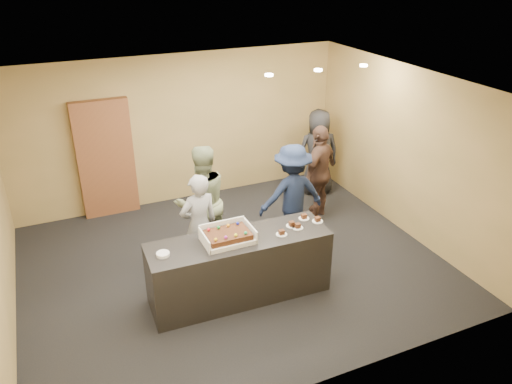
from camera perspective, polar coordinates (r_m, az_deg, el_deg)
room at (r=6.92m, az=-2.87°, el=1.04°), size 6.04×6.00×2.70m
serving_counter at (r=6.72m, az=-1.90°, el=-8.64°), size 2.42×0.78×0.90m
storage_cabinet at (r=8.93m, az=-16.78°, el=3.62°), size 0.94×0.15×2.07m
cake_box at (r=6.42m, az=-3.30°, el=-5.19°), size 0.65×0.45×0.19m
sheet_cake at (r=6.37m, az=-3.24°, el=-4.89°), size 0.55×0.38×0.11m
plate_stack at (r=6.23m, az=-10.59°, el=-7.00°), size 0.16×0.16×0.04m
slice_a at (r=6.55m, az=2.94°, el=-4.71°), size 0.15×0.15×0.07m
slice_b at (r=6.75m, az=4.09°, el=-3.73°), size 0.15×0.15×0.07m
slice_c at (r=6.71m, az=4.78°, el=-3.95°), size 0.15×0.15×0.07m
slice_d at (r=6.95m, az=5.50°, el=-2.87°), size 0.15×0.15×0.07m
slice_e at (r=6.90m, az=7.04°, el=-3.19°), size 0.15×0.15×0.07m
person_server_grey at (r=7.07m, az=-6.51°, el=-3.78°), size 0.61×0.45×1.55m
person_sage_man at (r=7.49m, az=-6.19°, el=-1.06°), size 0.93×0.76×1.76m
person_navy_man at (r=7.81m, az=4.13°, el=-0.27°), size 1.09×0.66×1.64m
person_brown_extra at (r=8.58m, az=7.25°, el=2.23°), size 1.05×0.87×1.68m
person_dark_suit at (r=9.50m, az=7.08°, el=4.53°), size 0.91×0.71×1.65m
ceiling_spotlights at (r=7.60m, az=7.12°, el=13.67°), size 1.72×0.12×0.03m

